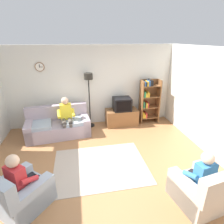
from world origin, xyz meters
name	(u,v)px	position (x,y,z in m)	size (l,w,h in m)	color
ground_plane	(104,168)	(0.00, 0.00, 0.00)	(12.00, 12.00, 0.00)	#9E6B42
back_wall_assembly	(92,86)	(0.00, 2.66, 1.35)	(6.20, 0.17, 2.70)	silver
right_wall	(221,107)	(2.86, 0.00, 1.35)	(0.12, 5.80, 2.70)	silver
couch	(58,126)	(-1.16, 1.89, 0.31)	(1.98, 1.08, 0.90)	#A899A8
tv_stand	(122,117)	(0.98, 2.25, 0.28)	(1.10, 0.56, 0.56)	brown
tv	(122,104)	(0.98, 2.23, 0.78)	(0.60, 0.49, 0.44)	black
bookshelf	(148,100)	(1.96, 2.32, 0.83)	(0.68, 0.36, 1.58)	brown
floor_lamp	(89,85)	(-0.12, 2.35, 1.45)	(0.28, 0.28, 1.85)	black
armchair_near_window	(20,195)	(-1.62, -0.79, 0.29)	(1.18, 1.19, 0.90)	#9EADBC
armchair_near_bookshelf	(200,191)	(1.58, -1.33, 0.29)	(0.93, 1.00, 0.90)	#BCAD99
area_rug	(100,166)	(-0.07, 0.09, 0.01)	(2.20, 1.70, 0.01)	#AD9E8E
person_on_couch	(66,115)	(-0.88, 1.78, 0.70)	(0.54, 0.57, 1.24)	yellow
person_in_left_armchair	(22,177)	(-1.57, -0.72, 0.60)	(0.63, 0.64, 1.12)	red
person_in_right_armchair	(200,174)	(1.57, -1.24, 0.60)	(0.56, 0.58, 1.12)	#3372B2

